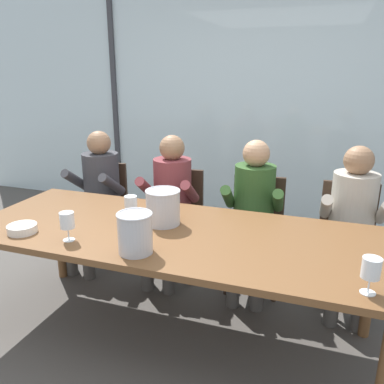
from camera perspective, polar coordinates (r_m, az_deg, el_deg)
The scene contains 19 objects.
ground at distance 3.64m, azimuth 3.43°, elevation -10.81°, with size 14.00×14.00×0.00m, color #4C4742.
window_glass_panel at distance 4.63m, azimuth 8.72°, elevation 12.02°, with size 7.82×0.03×2.60m, color silver.
window_mullion_left at distance 5.23m, azimuth -11.08°, elevation 12.49°, with size 0.06×0.06×2.60m, color #38383D.
hillside_vineyard at distance 7.66m, azimuth 12.98°, elevation 11.28°, with size 13.82×2.40×1.92m, color #568942.
dining_table at distance 2.48m, azimuth -2.68°, elevation -7.02°, with size 2.62×1.02×0.76m.
chair_near_curtain at distance 3.76m, azimuth -12.92°, elevation -1.65°, with size 0.50×0.50×0.89m.
chair_left_of_center at distance 3.44m, azimuth -2.20°, elevation -3.01°, with size 0.48×0.48×0.89m.
chair_center at distance 3.25m, azimuth 9.36°, elevation -4.46°, with size 0.47×0.47×0.89m.
chair_right_of_center at distance 3.27m, azimuth 21.73°, elevation -5.37°, with size 0.47×0.47×0.89m.
person_charcoal_jacket at distance 3.59m, azimuth -13.65°, elevation 0.32°, with size 0.47×0.62×1.21m.
person_maroon_top at distance 3.28m, azimuth -3.25°, elevation -0.85°, with size 0.48×0.62×1.21m.
person_olive_shirt at distance 3.09m, azimuth 8.83°, elevation -2.18°, with size 0.49×0.63×1.21m.
person_beige_jumper at distance 3.06m, azimuth 22.31°, elevation -3.54°, with size 0.47×0.61×1.21m.
ice_bucket_primary at distance 2.53m, azimuth -4.23°, elevation -2.13°, with size 0.23×0.23×0.23m.
ice_bucket_secondary at distance 2.15m, azimuth -8.28°, elevation -5.82°, with size 0.20×0.20×0.23m.
tasting_bowl at distance 2.64m, azimuth -23.46°, elevation -4.91°, with size 0.18×0.18×0.05m, color silver.
wine_glass_by_left_taster at distance 2.39m, azimuth -17.70°, elevation -4.12°, with size 0.08×0.08×0.17m.
wine_glass_near_bucket at distance 2.59m, azimuth -8.88°, elevation -1.78°, with size 0.08×0.08×0.17m.
wine_glass_center_pour at distance 1.93m, azimuth 24.60°, elevation -10.23°, with size 0.08×0.08×0.17m.
Camera 1 is at (0.85, -2.09, 1.72)m, focal length 36.66 mm.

